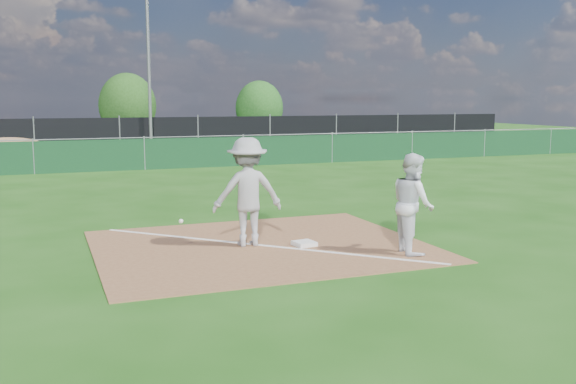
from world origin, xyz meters
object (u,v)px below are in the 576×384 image
Objects in this scene: tree_right at (259,108)px; first_base at (304,243)px; tree_mid at (128,106)px; car_left at (26,136)px; car_mid at (118,135)px; play_at_first at (247,192)px; car_right at (218,133)px; light_pole at (149,73)px; runner at (413,203)px.

first_base is at bearing -107.25° from tree_right.
tree_right is at bearing 0.02° from tree_mid.
car_left reaches higher than car_mid.
tree_right is (10.22, 32.94, 2.01)m from first_base.
tree_mid is 1.10× the size of tree_right.
tree_mid reaches higher than car_mid.
play_at_first is 0.49× the size of car_mid.
car_left is 0.90× the size of car_right.
car_mid is at bearing 102.45° from car_right.
play_at_first is 34.41m from tree_right.
tree_mid is at bearing -36.70° from car_left.
play_at_first is 27.18m from car_right.
car_left is at bearing 138.91° from light_pole.
car_left is at bearing 96.95° from car_mid.
car_left is 4.92m from car_mid.
tree_right is at bearing 72.75° from first_base.
tree_mid is at bearing 88.22° from first_base.
tree_right is at bearing -58.87° from car_left.
runner is (2.57, -1.56, -0.13)m from play_at_first.
car_mid is at bearing 88.58° from play_at_first.
first_base is at bearing 65.30° from runner.
play_at_first is at bearing -94.55° from light_pole.
tree_mid is at bearing -179.98° from tree_right.
light_pole reaches higher than tree_mid.
light_pole is 4.46× the size of runner.
car_left is at bearing 99.02° from play_at_first.
tree_right is (4.72, 6.13, 1.40)m from car_right.
first_base is at bearing -170.08° from car_mid.
play_at_first is at bearing 69.67° from runner.
tree_mid is at bearing -3.44° from car_mid.
tree_mid is (1.99, 32.52, 1.26)m from play_at_first.
car_right is 1.03× the size of tree_mid.
car_right is (5.81, -0.21, -0.02)m from car_mid.
play_at_first is at bearing -179.28° from car_right.
tree_mid is at bearing 50.65° from car_right.
tree_mid is 9.21m from tree_right.
car_left is at bearing -159.65° from tree_right.
car_left is (-4.25, 26.80, -0.32)m from play_at_first.
first_base is 0.09× the size of car_left.
light_pole reaches higher than car_mid.
tree_right is at bearing 71.01° from play_at_first.
tree_mid reaches higher than tree_right.
play_at_first is 0.46× the size of tree_mid.
car_mid is 6.28m from tree_mid.
runner is 35.18m from tree_right.
play_at_first is 3.01m from runner.
tree_mid reaches higher than runner.
car_mid is 12.17m from tree_right.
car_left is 16.53m from tree_right.
play_at_first reaches higher than runner.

